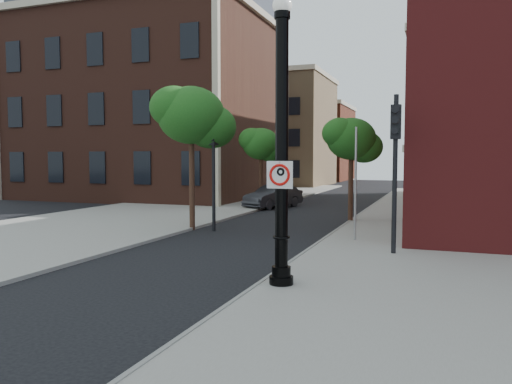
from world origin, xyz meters
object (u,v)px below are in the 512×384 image
at_px(traffic_signal_left, 213,152).
at_px(no_parking_sign, 280,175).
at_px(lamppost, 282,156).
at_px(traffic_signal_right, 395,148).
at_px(parked_car, 273,196).

bearing_deg(traffic_signal_left, no_parking_sign, -41.88).
xyz_separation_m(lamppost, no_parking_sign, (0.01, -0.18, -0.44)).
relative_size(no_parking_sign, traffic_signal_right, 0.13).
bearing_deg(traffic_signal_left, lamppost, -41.34).
xyz_separation_m(no_parking_sign, parked_car, (-6.38, 18.65, -2.08)).
relative_size(parked_car, traffic_signal_left, 0.86).
relative_size(parked_car, traffic_signal_right, 0.85).
xyz_separation_m(lamppost, parked_car, (-6.37, 18.47, -2.51)).
xyz_separation_m(no_parking_sign, traffic_signal_left, (-5.64, 8.29, 0.65)).
xyz_separation_m(lamppost, traffic_signal_right, (2.21, 5.01, 0.26)).
bearing_deg(lamppost, traffic_signal_right, 66.21).
height_order(parked_car, traffic_signal_left, traffic_signal_left).
distance_m(lamppost, traffic_signal_right, 5.48).
bearing_deg(no_parking_sign, traffic_signal_left, 126.62).
bearing_deg(parked_car, traffic_signal_right, -37.33).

